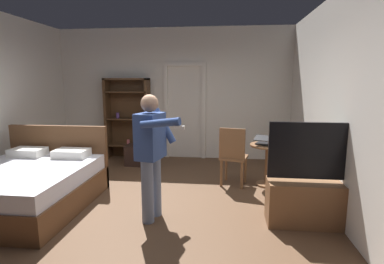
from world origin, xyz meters
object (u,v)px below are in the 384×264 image
bookshelf (128,115)px  side_table (268,158)px  bed (28,185)px  person_blue_shirt (152,150)px  suitcase_dark (139,155)px  tv_flatscreen (315,195)px  laptop (266,142)px  wooden_chair (233,154)px  bottle_on_table (278,138)px

bookshelf → side_table: bearing=-28.1°
bookshelf → bed: bearing=-101.1°
person_blue_shirt → suitcase_dark: size_ratio=2.99×
tv_flatscreen → suitcase_dark: 3.71m
tv_flatscreen → laptop: tv_flatscreen is taller
bookshelf → tv_flatscreen: bookshelf is taller
side_table → wooden_chair: 0.59m
bottle_on_table → laptop: bearing=167.9°
bookshelf → suitcase_dark: (0.40, -0.58, -0.76)m
laptop → bed: bearing=-160.4°
bed → bottle_on_table: size_ratio=6.62×
bookshelf → laptop: bearing=-29.1°
laptop → bottle_on_table: 0.20m
laptop → person_blue_shirt: person_blue_shirt is taller
bed → person_blue_shirt: size_ratio=1.21×
wooden_chair → side_table: bearing=9.8°
side_table → bottle_on_table: bearing=-29.7°
bed → bookshelf: (0.55, 2.79, 0.67)m
bed → side_table: size_ratio=2.73×
tv_flatscreen → wooden_chair: size_ratio=1.28×
bookshelf → laptop: size_ratio=4.21×
side_table → suitcase_dark: bearing=158.8°
bed → bottle_on_table: (3.58, 1.17, 0.52)m
bed → wooden_chair: bearing=21.9°
laptop → bottle_on_table: bearing=-12.1°
suitcase_dark → person_blue_shirt: bearing=-68.4°
tv_flatscreen → wooden_chair: tv_flatscreen is taller
bookshelf → person_blue_shirt: 3.25m
bookshelf → suitcase_dark: bookshelf is taller
person_blue_shirt → suitcase_dark: person_blue_shirt is taller
side_table → laptop: size_ratio=1.64×
bed → person_blue_shirt: bearing=-5.9°
suitcase_dark → wooden_chair: bearing=-27.6°
bookshelf → tv_flatscreen: (3.28, -2.92, -0.60)m
laptop → side_table: bearing=40.6°
bed → person_blue_shirt: (1.83, -0.19, 0.60)m
tv_flatscreen → suitcase_dark: size_ratio=2.40×
bookshelf → person_blue_shirt: bearing=-66.8°
laptop → wooden_chair: 0.57m
suitcase_dark → laptop: bearing=-20.9°
side_table → person_blue_shirt: (-1.61, -1.44, 0.43)m
bed → bottle_on_table: 3.80m
side_table → bookshelf: bearing=151.9°
bed → tv_flatscreen: size_ratio=1.51×
person_blue_shirt → laptop: bearing=41.9°
side_table → laptop: bearing=-139.4°
bottle_on_table → person_blue_shirt: person_blue_shirt is taller
bottle_on_table → suitcase_dark: bottle_on_table is taller
bed → laptop: bearing=19.6°
bookshelf → side_table: bookshelf is taller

